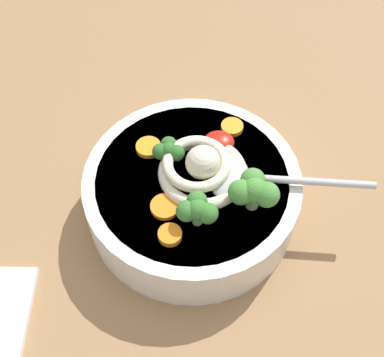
% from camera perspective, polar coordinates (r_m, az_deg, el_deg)
% --- Properties ---
extents(table_slab, '(1.26, 1.26, 0.03)m').
position_cam_1_polar(table_slab, '(0.63, 3.45, -3.03)').
color(table_slab, '#936D47').
rests_on(table_slab, ground).
extents(soup_bowl, '(0.24, 0.24, 0.06)m').
position_cam_1_polar(soup_bowl, '(0.58, 0.00, -1.71)').
color(soup_bowl, silver).
rests_on(soup_bowl, table_slab).
extents(noodle_pile, '(0.10, 0.10, 0.04)m').
position_cam_1_polar(noodle_pile, '(0.55, 1.00, 1.19)').
color(noodle_pile, beige).
rests_on(noodle_pile, soup_bowl).
extents(soup_spoon, '(0.17, 0.06, 0.02)m').
position_cam_1_polar(soup_spoon, '(0.55, 5.75, 0.13)').
color(soup_spoon, '#B7B7BC').
rests_on(soup_spoon, soup_bowl).
extents(chili_sauce_dollop, '(0.03, 0.03, 0.02)m').
position_cam_1_polar(chili_sauce_dollop, '(0.58, 2.93, 3.98)').
color(chili_sauce_dollop, '#B2190F').
rests_on(chili_sauce_dollop, soup_bowl).
extents(broccoli_floret_rear, '(0.04, 0.04, 0.03)m').
position_cam_1_polar(broccoli_floret_rear, '(0.51, 0.57, -3.38)').
color(broccoli_floret_rear, '#7A9E60').
rests_on(broccoli_floret_rear, soup_bowl).
extents(broccoli_floret_right, '(0.04, 0.03, 0.03)m').
position_cam_1_polar(broccoli_floret_right, '(0.56, -2.58, 3.12)').
color(broccoli_floret_right, '#7A9E60').
rests_on(broccoli_floret_right, soup_bowl).
extents(broccoli_floret_near_spoon, '(0.05, 0.04, 0.04)m').
position_cam_1_polar(broccoli_floret_near_spoon, '(0.52, 6.75, -1.24)').
color(broccoli_floret_near_spoon, '#7A9E60').
rests_on(broccoli_floret_near_spoon, soup_bowl).
extents(carrot_slice_front, '(0.03, 0.03, 0.01)m').
position_cam_1_polar(carrot_slice_front, '(0.53, -2.99, -3.11)').
color(carrot_slice_front, orange).
rests_on(carrot_slice_front, soup_bowl).
extents(carrot_slice_extra_b, '(0.02, 0.02, 0.01)m').
position_cam_1_polar(carrot_slice_extra_b, '(0.51, -2.43, -6.18)').
color(carrot_slice_extra_b, orange).
rests_on(carrot_slice_extra_b, soup_bowl).
extents(carrot_slice_beside_chili, '(0.03, 0.03, 0.01)m').
position_cam_1_polar(carrot_slice_beside_chili, '(0.60, 4.41, 5.64)').
color(carrot_slice_beside_chili, orange).
rests_on(carrot_slice_beside_chili, soup_bowl).
extents(carrot_slice_extra_a, '(0.03, 0.03, 0.01)m').
position_cam_1_polar(carrot_slice_extra_a, '(0.58, -4.79, 3.43)').
color(carrot_slice_extra_a, orange).
rests_on(carrot_slice_extra_a, soup_bowl).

